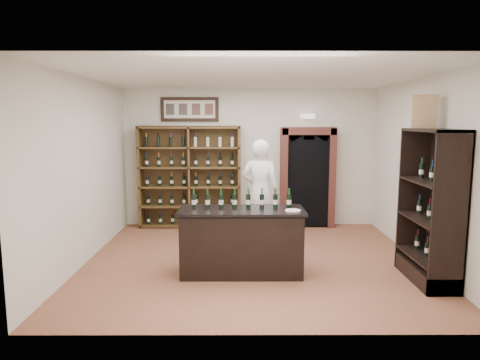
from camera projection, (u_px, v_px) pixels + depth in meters
name	position (u px, v px, depth m)	size (l,w,h in m)	color
floor	(253.00, 260.00, 7.13)	(5.50, 5.50, 0.00)	brown
ceiling	(254.00, 76.00, 6.71)	(5.50, 5.50, 0.00)	white
wall_back	(250.00, 158.00, 9.40)	(5.50, 0.04, 3.00)	beige
wall_left	(84.00, 171.00, 6.91)	(0.04, 5.00, 3.00)	beige
wall_right	(423.00, 171.00, 6.93)	(0.04, 5.00, 3.00)	beige
wine_shelf	(190.00, 177.00, 9.28)	(2.20, 0.38, 2.20)	#533A1C
framed_picture	(190.00, 109.00, 9.22)	(1.25, 0.04, 0.52)	black
arched_doorway	(307.00, 175.00, 9.28)	(1.17, 0.35, 2.17)	black
emergency_light	(308.00, 116.00, 9.20)	(0.30, 0.10, 0.10)	white
tasting_counter	(241.00, 242.00, 6.47)	(1.88, 0.78, 1.00)	black
counter_bottle_0	(194.00, 201.00, 6.47)	(0.07, 0.07, 0.30)	black
counter_bottle_1	(208.00, 201.00, 6.47)	(0.07, 0.07, 0.30)	black
counter_bottle_2	(221.00, 201.00, 6.47)	(0.07, 0.07, 0.30)	black
counter_bottle_3	(235.00, 201.00, 6.47)	(0.07, 0.07, 0.30)	black
counter_bottle_4	(248.00, 201.00, 6.47)	(0.07, 0.07, 0.30)	black
counter_bottle_5	(262.00, 201.00, 6.47)	(0.07, 0.07, 0.30)	black
counter_bottle_6	(275.00, 201.00, 6.47)	(0.07, 0.07, 0.30)	black
counter_bottle_7	(289.00, 201.00, 6.47)	(0.07, 0.07, 0.30)	black
side_cabinet	(431.00, 230.00, 6.14)	(0.48, 1.20, 2.20)	black
shopkeeper	(260.00, 192.00, 8.04)	(0.72, 0.47, 1.97)	white
plate	(293.00, 211.00, 6.24)	(0.23, 0.23, 0.02)	beige
wine_crate	(425.00, 112.00, 6.25)	(0.34, 0.14, 0.49)	tan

